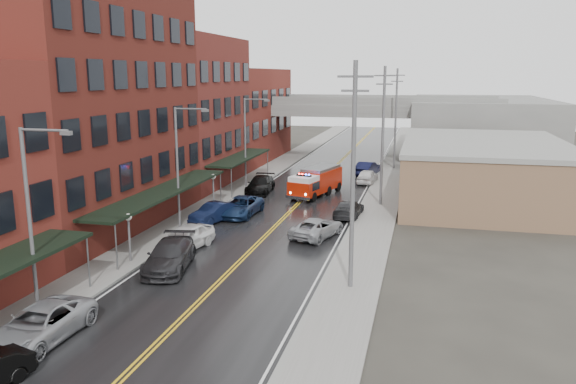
# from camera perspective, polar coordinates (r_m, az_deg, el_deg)

# --- Properties ---
(road) EXTENTS (11.00, 160.00, 0.02)m
(road) POSITION_cam_1_polar(r_m,az_deg,el_deg) (46.14, -0.09, -2.31)
(road) COLOR black
(road) RESTS_ON ground
(sidewalk_left) EXTENTS (3.00, 160.00, 0.15)m
(sidewalk_left) POSITION_cam_1_polar(r_m,az_deg,el_deg) (48.34, -8.53, -1.70)
(sidewalk_left) COLOR slate
(sidewalk_left) RESTS_ON ground
(sidewalk_right) EXTENTS (3.00, 160.00, 0.15)m
(sidewalk_right) POSITION_cam_1_polar(r_m,az_deg,el_deg) (44.99, 8.98, -2.74)
(sidewalk_right) COLOR slate
(sidewalk_right) RESTS_ON ground
(curb_left) EXTENTS (0.30, 160.00, 0.15)m
(curb_left) POSITION_cam_1_polar(r_m,az_deg,el_deg) (47.75, -6.69, -1.82)
(curb_left) COLOR gray
(curb_left) RESTS_ON ground
(curb_right) EXTENTS (0.30, 160.00, 0.15)m
(curb_right) POSITION_cam_1_polar(r_m,az_deg,el_deg) (45.14, 6.90, -2.63)
(curb_right) COLOR gray
(curb_right) RESTS_ON ground
(brick_building_b) EXTENTS (9.00, 20.00, 18.00)m
(brick_building_b) POSITION_cam_1_polar(r_m,az_deg,el_deg) (43.69, -19.81, 8.15)
(brick_building_b) COLOR #571E17
(brick_building_b) RESTS_ON ground
(brick_building_c) EXTENTS (9.00, 15.00, 15.00)m
(brick_building_c) POSITION_cam_1_polar(r_m,az_deg,el_deg) (59.16, -10.32, 7.99)
(brick_building_c) COLOR maroon
(brick_building_c) RESTS_ON ground
(brick_building_far) EXTENTS (9.00, 20.00, 12.00)m
(brick_building_far) POSITION_cam_1_polar(r_m,az_deg,el_deg) (75.54, -4.85, 7.80)
(brick_building_far) COLOR maroon
(brick_building_far) RESTS_ON ground
(tan_building) EXTENTS (14.00, 22.00, 5.00)m
(tan_building) POSITION_cam_1_polar(r_m,az_deg,el_deg) (54.41, 19.16, 1.89)
(tan_building) COLOR brown
(tan_building) RESTS_ON ground
(right_far_block) EXTENTS (18.00, 30.00, 8.00)m
(right_far_block) POSITION_cam_1_polar(r_m,az_deg,el_deg) (84.07, 18.79, 6.25)
(right_far_block) COLOR slate
(right_far_block) RESTS_ON ground
(awning_1) EXTENTS (2.60, 18.00, 3.09)m
(awning_1) POSITION_cam_1_polar(r_m,az_deg,el_deg) (41.56, -12.53, 0.04)
(awning_1) COLOR black
(awning_1) RESTS_ON ground
(awning_2) EXTENTS (2.60, 13.00, 3.09)m
(awning_2) POSITION_cam_1_polar(r_m,az_deg,el_deg) (57.52, -4.85, 3.51)
(awning_2) COLOR black
(awning_2) RESTS_ON ground
(globe_lamp_1) EXTENTS (0.44, 0.44, 3.12)m
(globe_lamp_1) POSITION_cam_1_polar(r_m,az_deg,el_deg) (35.21, -15.88, -3.40)
(globe_lamp_1) COLOR #59595B
(globe_lamp_1) RESTS_ON ground
(globe_lamp_2) EXTENTS (0.44, 0.44, 3.12)m
(globe_lamp_2) POSITION_cam_1_polar(r_m,az_deg,el_deg) (47.54, -7.60, 0.86)
(globe_lamp_2) COLOR #59595B
(globe_lamp_2) RESTS_ON ground
(street_lamp_0) EXTENTS (2.64, 0.22, 9.00)m
(street_lamp_0) POSITION_cam_1_polar(r_m,az_deg,el_deg) (28.19, -24.46, -1.76)
(street_lamp_0) COLOR #59595B
(street_lamp_0) RESTS_ON ground
(street_lamp_1) EXTENTS (2.64, 0.22, 9.00)m
(street_lamp_1) POSITION_cam_1_polar(r_m,az_deg,el_deg) (41.67, -10.89, 3.21)
(street_lamp_1) COLOR #59595B
(street_lamp_1) RESTS_ON ground
(street_lamp_2) EXTENTS (2.64, 0.22, 9.00)m
(street_lamp_2) POSITION_cam_1_polar(r_m,az_deg,el_deg) (56.48, -4.14, 5.62)
(street_lamp_2) COLOR #59595B
(street_lamp_2) RESTS_ON ground
(utility_pole_0) EXTENTS (1.80, 0.24, 12.00)m
(utility_pole_0) POSITION_cam_1_polar(r_m,az_deg,el_deg) (29.08, 6.63, 1.89)
(utility_pole_0) COLOR #59595B
(utility_pole_0) RESTS_ON ground
(utility_pole_1) EXTENTS (1.80, 0.24, 12.00)m
(utility_pole_1) POSITION_cam_1_polar(r_m,az_deg,el_deg) (48.81, 9.61, 5.82)
(utility_pole_1) COLOR #59595B
(utility_pole_1) RESTS_ON ground
(utility_pole_2) EXTENTS (1.80, 0.24, 12.00)m
(utility_pole_2) POSITION_cam_1_polar(r_m,az_deg,el_deg) (68.70, 10.89, 7.48)
(utility_pole_2) COLOR #59595B
(utility_pole_2) RESTS_ON ground
(overpass) EXTENTS (40.00, 10.00, 7.50)m
(overpass) POSITION_cam_1_polar(r_m,az_deg,el_deg) (76.37, 5.72, 7.81)
(overpass) COLOR slate
(overpass) RESTS_ON ground
(fire_truck) EXTENTS (4.32, 7.54, 2.62)m
(fire_truck) POSITION_cam_1_polar(r_m,az_deg,el_deg) (53.11, 2.83, 1.13)
(fire_truck) COLOR #AB1B07
(fire_truck) RESTS_ON ground
(parked_car_left_2) EXTENTS (2.68, 5.54, 1.52)m
(parked_car_left_2) POSITION_cam_1_polar(r_m,az_deg,el_deg) (26.98, -23.91, -12.22)
(parked_car_left_2) COLOR gray
(parked_car_left_2) RESTS_ON ground
(parked_car_left_3) EXTENTS (3.41, 6.06, 1.66)m
(parked_car_left_3) POSITION_cam_1_polar(r_m,az_deg,el_deg) (34.02, -11.94, -6.33)
(parked_car_left_3) COLOR #242427
(parked_car_left_3) RESTS_ON ground
(parked_car_left_4) EXTENTS (2.87, 5.11, 1.64)m
(parked_car_left_4) POSITION_cam_1_polar(r_m,az_deg,el_deg) (37.48, -10.36, -4.58)
(parked_car_left_4) COLOR white
(parked_car_left_4) RESTS_ON ground
(parked_car_left_5) EXTENTS (2.95, 4.78, 1.49)m
(parked_car_left_5) POSITION_cam_1_polar(r_m,az_deg,el_deg) (44.15, -7.52, -2.08)
(parked_car_left_5) COLOR black
(parked_car_left_5) RESTS_ON ground
(parked_car_left_6) EXTENTS (2.74, 5.59, 1.53)m
(parked_car_left_6) POSITION_cam_1_polar(r_m,az_deg,el_deg) (45.82, -4.83, -1.48)
(parked_car_left_6) COLOR #132548
(parked_car_left_6) RESTS_ON ground
(parked_car_left_7) EXTENTS (2.61, 5.58, 1.58)m
(parked_car_left_7) POSITION_cam_1_polar(r_m,az_deg,el_deg) (54.64, -2.83, 0.76)
(parked_car_left_7) COLOR black
(parked_car_left_7) RESTS_ON ground
(parked_car_right_0) EXTENTS (3.65, 5.43, 1.38)m
(parked_car_right_0) POSITION_cam_1_polar(r_m,az_deg,el_deg) (39.77, 2.96, -3.63)
(parked_car_right_0) COLOR #929599
(parked_car_right_0) RESTS_ON ground
(parked_car_right_1) EXTENTS (2.19, 4.85, 1.38)m
(parked_car_right_1) POSITION_cam_1_polar(r_m,az_deg,el_deg) (45.51, 6.17, -1.69)
(parked_car_right_1) COLOR #272729
(parked_car_right_1) RESTS_ON ground
(parked_car_right_2) EXTENTS (2.15, 4.52, 1.49)m
(parked_car_right_2) POSITION_cam_1_polar(r_m,az_deg,el_deg) (59.82, 8.07, 1.58)
(parked_car_right_2) COLOR white
(parked_car_right_2) RESTS_ON ground
(parked_car_right_3) EXTENTS (2.61, 5.10, 1.60)m
(parked_car_right_3) POSITION_cam_1_polar(r_m,az_deg,el_deg) (64.64, 8.07, 2.40)
(parked_car_right_3) COLOR black
(parked_car_right_3) RESTS_ON ground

